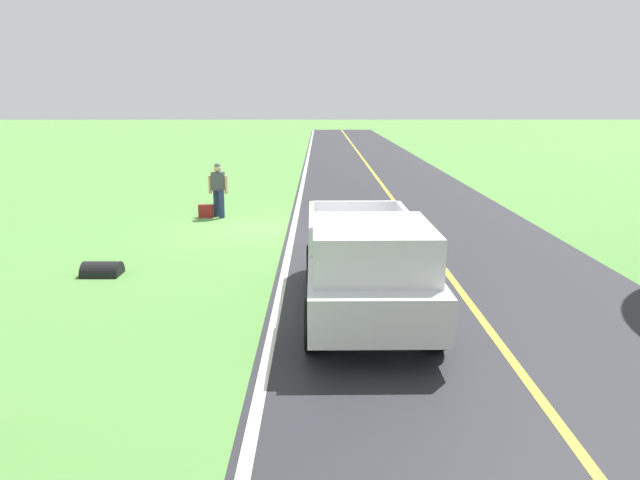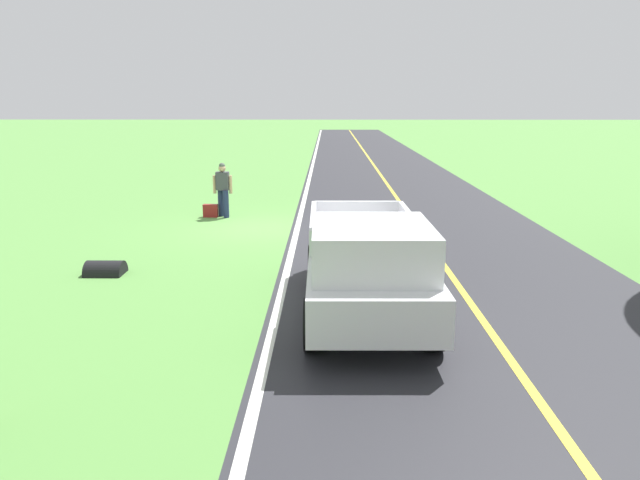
{
  "view_description": "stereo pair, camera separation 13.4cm",
  "coord_description": "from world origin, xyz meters",
  "views": [
    {
      "loc": [
        -1.88,
        17.02,
        3.69
      ],
      "look_at": [
        -1.88,
        7.76,
        1.49
      ],
      "focal_mm": 33.16,
      "sensor_mm": 36.0,
      "label": 1
    },
    {
      "loc": [
        -2.01,
        17.01,
        3.69
      ],
      "look_at": [
        -1.88,
        7.76,
        1.49
      ],
      "focal_mm": 33.16,
      "sensor_mm": 36.0,
      "label": 2
    }
  ],
  "objects": [
    {
      "name": "pickup_truck_passing",
      "position": [
        -2.68,
        7.23,
        0.97
      ],
      "size": [
        2.15,
        5.42,
        1.82
      ],
      "color": "silver",
      "rests_on": "ground"
    },
    {
      "name": "lane_edge_line",
      "position": [
        -1.1,
        0.0,
        0.01
      ],
      "size": [
        0.16,
        117.6,
        0.0
      ],
      "primitive_type": "cube",
      "color": "silver",
      "rests_on": "ground"
    },
    {
      "name": "ground_plane",
      "position": [
        0.0,
        0.0,
        0.0
      ],
      "size": [
        200.0,
        200.0,
        0.0
      ],
      "primitive_type": "plane",
      "color": "#568E42"
    },
    {
      "name": "lane_centre_line",
      "position": [
        -4.68,
        0.0,
        0.01
      ],
      "size": [
        0.14,
        117.6,
        0.0
      ],
      "primitive_type": "cube",
      "color": "gold",
      "rests_on": "ground"
    },
    {
      "name": "road_surface",
      "position": [
        -4.68,
        0.0,
        0.0
      ],
      "size": [
        7.51,
        120.0,
        0.0
      ],
      "primitive_type": "cube",
      "color": "#28282D",
      "rests_on": "ground"
    },
    {
      "name": "suitcase_carried",
      "position": [
        1.79,
        -1.72,
        0.21
      ],
      "size": [
        0.47,
        0.22,
        0.41
      ],
      "primitive_type": "cube",
      "rotation": [
        0.0,
        0.0,
        1.54
      ],
      "color": "maroon",
      "rests_on": "ground"
    },
    {
      "name": "drainage_culvert",
      "position": [
        2.83,
        4.75,
        0.0
      ],
      "size": [
        0.8,
        0.6,
        0.6
      ],
      "primitive_type": "cylinder",
      "rotation": [
        0.0,
        1.57,
        0.0
      ],
      "color": "black",
      "rests_on": "ground"
    },
    {
      "name": "hitchhiker_walking",
      "position": [
        1.37,
        -1.79,
        0.98
      ],
      "size": [
        0.62,
        0.52,
        1.75
      ],
      "color": "navy",
      "rests_on": "ground"
    }
  ]
}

